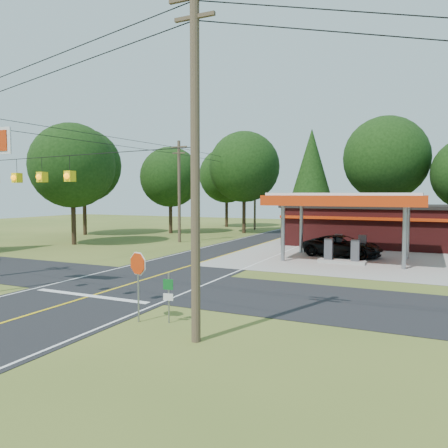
% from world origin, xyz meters
% --- Properties ---
extents(ground, '(120.00, 120.00, 0.00)m').
position_xyz_m(ground, '(0.00, 0.00, 0.00)').
color(ground, '#465B20').
rests_on(ground, ground).
extents(main_highway, '(8.00, 120.00, 0.02)m').
position_xyz_m(main_highway, '(0.00, 0.00, 0.01)').
color(main_highway, black).
rests_on(main_highway, ground).
extents(cross_road, '(70.00, 7.00, 0.02)m').
position_xyz_m(cross_road, '(0.00, 0.00, 0.01)').
color(cross_road, black).
rests_on(cross_road, ground).
extents(lane_center_yellow, '(0.15, 110.00, 0.00)m').
position_xyz_m(lane_center_yellow, '(0.00, 0.00, 0.03)').
color(lane_center_yellow, yellow).
rests_on(lane_center_yellow, main_highway).
extents(gas_canopy, '(10.60, 7.40, 4.88)m').
position_xyz_m(gas_canopy, '(9.00, 13.00, 4.27)').
color(gas_canopy, gray).
rests_on(gas_canopy, ground).
extents(convenience_store, '(16.40, 7.55, 3.80)m').
position_xyz_m(convenience_store, '(10.00, 22.98, 1.92)').
color(convenience_store, '#561918').
rests_on(convenience_store, ground).
extents(utility_pole_near_right, '(1.80, 0.30, 11.50)m').
position_xyz_m(utility_pole_near_right, '(7.50, -7.00, 5.96)').
color(utility_pole_near_right, '#473828').
rests_on(utility_pole_near_right, ground).
extents(utility_pole_far_left, '(1.80, 0.30, 10.00)m').
position_xyz_m(utility_pole_far_left, '(-8.00, 18.00, 5.20)').
color(utility_pole_far_left, '#473828').
rests_on(utility_pole_far_left, ground).
extents(utility_pole_north, '(0.30, 0.30, 9.50)m').
position_xyz_m(utility_pole_north, '(-6.50, 35.00, 4.75)').
color(utility_pole_north, '#473828').
rests_on(utility_pole_north, ground).
extents(overhead_beacons, '(17.04, 2.04, 1.03)m').
position_xyz_m(overhead_beacons, '(-1.00, -6.00, 6.21)').
color(overhead_beacons, black).
rests_on(overhead_beacons, ground).
extents(treeline_backdrop, '(70.27, 51.59, 13.30)m').
position_xyz_m(treeline_backdrop, '(0.82, 24.01, 7.49)').
color(treeline_backdrop, '#332316').
rests_on(treeline_backdrop, ground).
extents(suv_car, '(6.66, 6.66, 1.62)m').
position_xyz_m(suv_car, '(8.50, 14.50, 0.81)').
color(suv_car, black).
rests_on(suv_car, ground).
extents(octagonal_stop_sign, '(0.90, 0.29, 2.68)m').
position_xyz_m(octagonal_stop_sign, '(4.50, -6.01, 2.01)').
color(octagonal_stop_sign, gray).
rests_on(octagonal_stop_sign, ground).
extents(route_sign_post, '(0.39, 0.11, 1.90)m').
position_xyz_m(route_sign_post, '(5.60, -5.65, 1.12)').
color(route_sign_post, gray).
rests_on(route_sign_post, ground).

